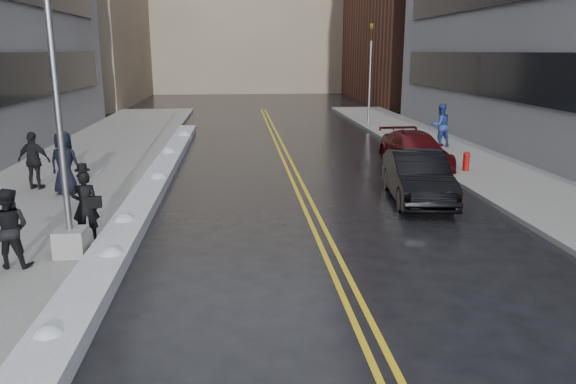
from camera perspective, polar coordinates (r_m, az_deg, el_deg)
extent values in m
plane|color=black|center=(11.09, -6.98, -10.17)|extent=(160.00, 160.00, 0.00)
cube|color=gray|center=(21.50, -21.72, 1.11)|extent=(5.50, 50.00, 0.15)
cube|color=gray|center=(22.72, 19.90, 1.93)|extent=(4.00, 50.00, 0.15)
cube|color=gold|center=(20.71, 0.31, 1.46)|extent=(0.12, 50.00, 0.01)
cube|color=gold|center=(20.74, 1.13, 1.47)|extent=(0.12, 50.00, 0.01)
cube|color=silver|center=(18.85, -13.77, 0.29)|extent=(0.90, 30.00, 0.34)
cube|color=gray|center=(13.31, -21.18, -4.78)|extent=(0.65, 0.65, 0.60)
cylinder|color=gray|center=(12.67, -22.73, 11.73)|extent=(0.14, 0.14, 7.00)
cylinder|color=maroon|center=(22.25, 17.64, 2.85)|extent=(0.24, 0.24, 0.60)
sphere|color=maroon|center=(22.19, 17.70, 3.61)|extent=(0.26, 0.26, 0.26)
cylinder|color=maroon|center=(22.24, 17.65, 2.97)|extent=(0.25, 0.10, 0.10)
cylinder|color=gray|center=(35.11, 8.29, 10.88)|extent=(0.14, 0.14, 5.00)
imported|color=#594C0C|center=(35.07, 8.47, 15.78)|extent=(0.16, 0.20, 1.00)
imported|color=black|center=(14.07, -19.89, -1.33)|extent=(0.67, 0.50, 1.70)
imported|color=black|center=(12.96, -26.47, -3.29)|extent=(0.86, 0.69, 1.69)
imported|color=black|center=(18.91, -21.74, 2.75)|extent=(1.09, 0.84, 1.98)
imported|color=black|center=(20.01, -24.38, 2.92)|extent=(1.18, 0.69, 1.88)
imported|color=navy|center=(27.54, 15.22, 6.57)|extent=(1.12, 0.96, 2.02)
imported|color=black|center=(17.85, 13.05, 1.51)|extent=(2.12, 4.75, 1.51)
imported|color=#430A0D|center=(23.15, 12.76, 4.20)|extent=(2.11, 4.85, 1.39)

